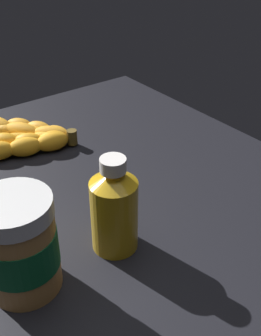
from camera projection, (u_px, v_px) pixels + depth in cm
name	position (u px, v px, depth cm)	size (l,w,h in cm)	color
ground_plane	(97.00, 189.00, 72.66)	(75.91, 68.40, 4.20)	black
banana_bunch	(26.00, 137.00, 80.91)	(19.78, 21.25, 3.61)	orange
peanut_butter_jar	(20.00, 246.00, 48.49)	(9.31, 9.31, 13.30)	#BF8442
honey_bottle	(114.00, 208.00, 54.43)	(6.46, 6.46, 14.33)	gold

